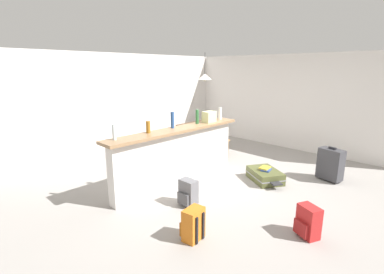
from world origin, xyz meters
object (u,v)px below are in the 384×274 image
(dining_table, at_px, (202,127))
(suitcase_flat_olive, at_px, (265,175))
(bottle_green, at_px, (197,117))
(book_stack, at_px, (266,169))
(bottle_blue, at_px, (172,120))
(bottle_white, at_px, (220,113))
(pendant_lamp, at_px, (205,77))
(grocery_bag, at_px, (209,117))
(backpack_orange, at_px, (193,224))
(backpack_grey, at_px, (188,193))
(bottle_amber, at_px, (148,127))
(backpack_red, at_px, (308,222))
(bottle_clear, at_px, (114,132))
(dining_chair_near_partition, at_px, (216,137))
(suitcase_upright_charcoal, at_px, (330,164))

(dining_table, relative_size, suitcase_flat_olive, 1.25)
(bottle_green, height_order, book_stack, bottle_green)
(bottle_blue, xyz_separation_m, bottle_white, (1.30, -0.06, -0.02))
(bottle_green, bearing_deg, pendant_lamp, 36.72)
(grocery_bag, xyz_separation_m, pendant_lamp, (0.98, 1.01, 0.76))
(backpack_orange, bearing_deg, dining_table, 40.83)
(bottle_green, height_order, grocery_bag, bottle_green)
(pendant_lamp, height_order, backpack_grey, pendant_lamp)
(bottle_amber, distance_m, grocery_bag, 1.46)
(backpack_orange, relative_size, book_stack, 1.64)
(bottle_green, height_order, backpack_red, bottle_green)
(bottle_clear, relative_size, backpack_red, 0.58)
(suitcase_flat_olive, bearing_deg, bottle_amber, 146.52)
(bottle_blue, bearing_deg, dining_chair_near_partition, 13.25)
(bottle_white, height_order, pendant_lamp, pendant_lamp)
(suitcase_upright_charcoal, bearing_deg, backpack_orange, 170.43)
(bottle_blue, distance_m, dining_table, 2.20)
(suitcase_flat_olive, bearing_deg, pendant_lamp, 74.17)
(bottle_clear, xyz_separation_m, suitcase_flat_olive, (2.49, -1.20, -1.07))
(bottle_white, bearing_deg, pendant_lamp, 58.78)
(backpack_orange, bearing_deg, grocery_bag, 36.52)
(bottle_blue, bearing_deg, book_stack, -43.59)
(bottle_white, bearing_deg, backpack_red, -117.05)
(bottle_clear, distance_m, backpack_grey, 1.49)
(bottle_blue, distance_m, backpack_orange, 2.13)
(grocery_bag, height_order, backpack_orange, grocery_bag)
(bottle_clear, height_order, book_stack, bottle_clear)
(backpack_grey, xyz_separation_m, backpack_orange, (-0.61, -0.70, 0.00))
(dining_chair_near_partition, distance_m, book_stack, 1.73)
(book_stack, bearing_deg, pendant_lamp, 74.30)
(suitcase_upright_charcoal, bearing_deg, pendant_lamp, 95.64)
(suitcase_flat_olive, bearing_deg, bottle_green, 119.08)
(backpack_red, bearing_deg, grocery_bag, 70.20)
(dining_chair_near_partition, distance_m, suitcase_flat_olive, 1.76)
(book_stack, bearing_deg, backpack_orange, -172.01)
(dining_chair_near_partition, relative_size, backpack_red, 2.21)
(bottle_blue, relative_size, backpack_red, 0.71)
(backpack_orange, bearing_deg, suitcase_upright_charcoal, -9.57)
(bottle_amber, bearing_deg, grocery_bag, -3.49)
(backpack_red, height_order, book_stack, backpack_red)
(backpack_grey, distance_m, backpack_red, 1.78)
(bottle_green, height_order, dining_chair_near_partition, bottle_green)
(bottle_green, xyz_separation_m, dining_table, (1.26, 1.02, -0.55))
(bottle_clear, bearing_deg, bottle_green, -0.28)
(bottle_green, distance_m, backpack_grey, 1.68)
(bottle_green, xyz_separation_m, backpack_grey, (-1.07, -0.82, -1.00))
(bottle_amber, relative_size, dining_chair_near_partition, 0.22)
(bottle_green, height_order, backpack_orange, bottle_green)
(bottle_white, height_order, grocery_bag, bottle_white)
(bottle_white, xyz_separation_m, suitcase_upright_charcoal, (0.89, -2.04, -0.86))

